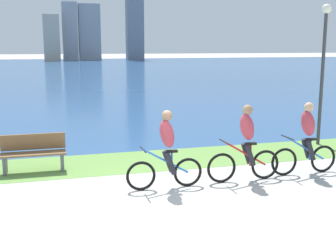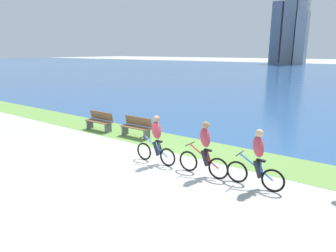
# 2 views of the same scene
# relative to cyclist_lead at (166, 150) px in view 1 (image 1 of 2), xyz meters

# --- Properties ---
(ground_plane) EXTENTS (300.00, 300.00, 0.00)m
(ground_plane) POSITION_rel_cyclist_lead_xyz_m (-0.29, -0.46, -0.83)
(ground_plane) COLOR #B2AFA8
(grass_strip_bayside) EXTENTS (120.00, 2.11, 0.01)m
(grass_strip_bayside) POSITION_rel_cyclist_lead_xyz_m (-0.29, 2.26, -0.83)
(grass_strip_bayside) COLOR #6B9947
(grass_strip_bayside) RESTS_ON ground
(bay_water_surface) EXTENTS (300.00, 89.27, 0.00)m
(bay_water_surface) POSITION_rel_cyclist_lead_xyz_m (-0.29, 47.95, -0.83)
(bay_water_surface) COLOR #2D568C
(bay_water_surface) RESTS_ON ground
(cyclist_lead) EXTENTS (1.65, 0.52, 1.67)m
(cyclist_lead) POSITION_rel_cyclist_lead_xyz_m (0.00, 0.00, 0.00)
(cyclist_lead) COLOR black
(cyclist_lead) RESTS_ON ground
(cyclist_trailing) EXTENTS (1.72, 0.52, 1.71)m
(cyclist_trailing) POSITION_rel_cyclist_lead_xyz_m (1.82, 0.04, 0.01)
(cyclist_trailing) COLOR black
(cyclist_trailing) RESTS_ON ground
(cyclist_distant_rear) EXTENTS (1.69, 0.52, 1.69)m
(cyclist_distant_rear) POSITION_rel_cyclist_lead_xyz_m (3.41, 0.16, 0.01)
(cyclist_distant_rear) COLOR black
(cyclist_distant_rear) RESTS_ON ground
(bench_near_path) EXTENTS (1.50, 0.47, 0.90)m
(bench_near_path) POSITION_rel_cyclist_lead_xyz_m (-2.73, 2.04, -0.38)
(bench_near_path) COLOR brown
(bench_near_path) RESTS_ON ground
(lamppost_tall) EXTENTS (0.28, 0.28, 4.16)m
(lamppost_tall) POSITION_rel_cyclist_lead_xyz_m (5.55, 2.77, 1.86)
(lamppost_tall) COLOR #38383D
(lamppost_tall) RESTS_ON ground
(city_skyline_far_shore) EXTENTS (41.52, 11.09, 27.79)m
(city_skyline_far_shore) POSITION_rel_cyclist_lead_xyz_m (-8.88, 85.36, 8.67)
(city_skyline_far_shore) COLOR slate
(city_skyline_far_shore) RESTS_ON ground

